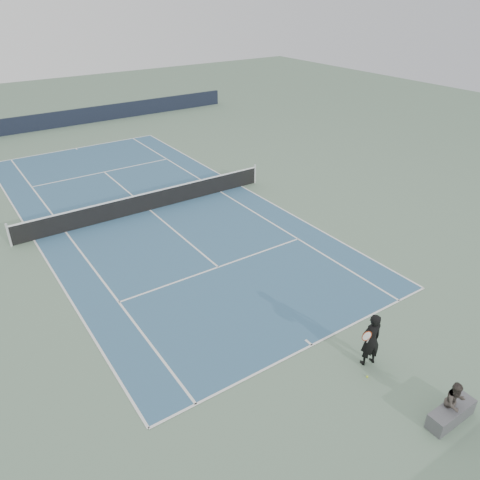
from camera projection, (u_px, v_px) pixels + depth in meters
ground at (150, 210)px, 23.08m from camera, size 80.00×80.00×0.00m
court_surface at (150, 210)px, 23.07m from camera, size 10.97×23.77×0.01m
tennis_net at (149, 201)px, 22.83m from camera, size 12.90×0.10×1.07m
windscreen_far at (50, 121)px, 35.74m from camera, size 30.00×0.25×1.20m
tennis_player at (371, 340)px, 13.40m from camera, size 0.83×0.60×1.76m
tennis_ball at (367, 377)px, 13.29m from camera, size 0.07×0.07×0.07m
spectator_bench at (453, 408)px, 11.79m from camera, size 1.52×0.80×1.25m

